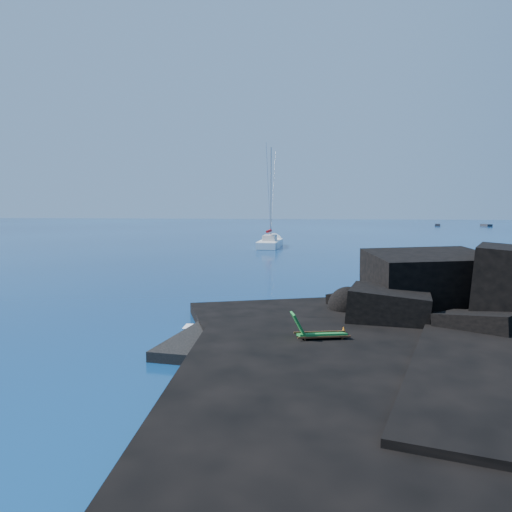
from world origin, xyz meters
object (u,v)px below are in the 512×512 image
(deck_chair, at_px, (322,327))
(distant_boat_a, at_px, (438,226))
(marker_cone, at_px, (344,333))
(distant_boat_b, at_px, (486,226))
(sailboat, at_px, (270,247))
(sunbather, at_px, (328,335))

(deck_chair, xyz_separation_m, distant_boat_a, (27.61, 125.74, -0.98))
(marker_cone, bearing_deg, distant_boat_b, 72.49)
(deck_chair, xyz_separation_m, marker_cone, (0.73, 0.86, -0.38))
(sailboat, relative_size, distant_boat_a, 2.99)
(deck_chair, xyz_separation_m, sunbather, (0.21, 0.78, -0.45))
(sunbather, relative_size, marker_cone, 3.81)
(sailboat, xyz_separation_m, sunbather, (8.02, -44.96, 0.53))
(sunbather, bearing_deg, marker_cone, -5.97)
(sailboat, xyz_separation_m, deck_chair, (7.81, -45.75, 0.98))
(sailboat, bearing_deg, marker_cone, -80.05)
(sunbather, xyz_separation_m, marker_cone, (0.53, 0.08, 0.07))
(marker_cone, bearing_deg, sailboat, 100.78)
(sailboat, xyz_separation_m, distant_boat_a, (35.42, 79.99, 0.00))
(distant_boat_b, bearing_deg, distant_boat_a, 164.94)
(sailboat, relative_size, deck_chair, 6.89)
(sailboat, height_order, marker_cone, sailboat)
(sailboat, bearing_deg, distant_boat_b, 58.06)
(marker_cone, distance_m, distant_boat_b, 129.79)
(sailboat, xyz_separation_m, marker_cone, (8.55, -44.89, 0.59))
(marker_cone, bearing_deg, distant_boat_a, 77.85)
(sunbather, bearing_deg, distant_boat_b, 57.92)
(sailboat, relative_size, sunbather, 6.74)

